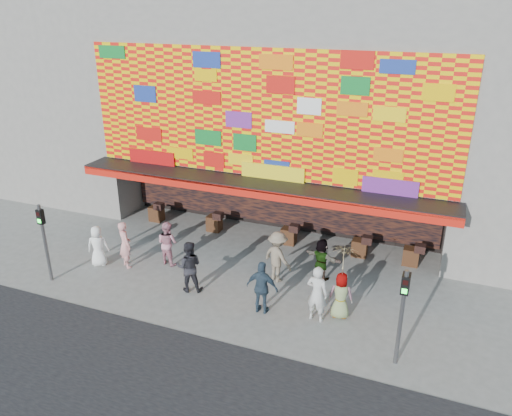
# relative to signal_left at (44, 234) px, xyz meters

# --- Properties ---
(ground) EXTENTS (90.00, 90.00, 0.00)m
(ground) POSITION_rel_signal_left_xyz_m (6.20, 1.50, -1.86)
(ground) COLOR slate
(ground) RESTS_ON ground
(shop_building) EXTENTS (15.20, 9.40, 10.00)m
(shop_building) POSITION_rel_signal_left_xyz_m (6.20, 9.68, 3.37)
(shop_building) COLOR gray
(shop_building) RESTS_ON ground
(neighbor_left) EXTENTS (11.00, 8.00, 12.00)m
(neighbor_left) POSITION_rel_signal_left_xyz_m (-6.80, 9.50, 4.14)
(neighbor_left) COLOR gray
(neighbor_left) RESTS_ON ground
(signal_left) EXTENTS (0.22, 0.20, 3.00)m
(signal_left) POSITION_rel_signal_left_xyz_m (0.00, 0.00, 0.00)
(signal_left) COLOR #59595B
(signal_left) RESTS_ON ground
(signal_right) EXTENTS (0.22, 0.20, 3.00)m
(signal_right) POSITION_rel_signal_left_xyz_m (12.40, 0.00, 0.00)
(signal_right) COLOR #59595B
(signal_right) RESTS_ON ground
(ped_a) EXTENTS (0.95, 0.82, 1.64)m
(ped_a) POSITION_rel_signal_left_xyz_m (0.93, 1.61, -1.04)
(ped_a) COLOR white
(ped_a) RESTS_ON ground
(ped_b) EXTENTS (0.82, 0.75, 1.87)m
(ped_b) POSITION_rel_signal_left_xyz_m (1.98, 1.91, -0.93)
(ped_b) COLOR pink
(ped_b) RESTS_ON ground
(ped_c) EXTENTS (1.11, 0.99, 1.89)m
(ped_c) POSITION_rel_signal_left_xyz_m (5.09, 1.28, -0.92)
(ped_c) COLOR #242328
(ped_c) RESTS_ON ground
(ped_d) EXTENTS (1.44, 1.20, 1.94)m
(ped_d) POSITION_rel_signal_left_xyz_m (7.76, 3.07, -0.89)
(ped_d) COLOR #796B58
(ped_d) RESTS_ON ground
(ped_e) EXTENTS (1.09, 0.47, 1.85)m
(ped_e) POSITION_rel_signal_left_xyz_m (7.97, 0.96, -0.94)
(ped_e) COLOR #2F4252
(ped_e) RESTS_ON ground
(ped_f) EXTENTS (1.55, 0.88, 1.59)m
(ped_f) POSITION_rel_signal_left_xyz_m (9.21, 3.78, -1.06)
(ped_f) COLOR gray
(ped_f) RESTS_ON ground
(ped_g) EXTENTS (0.84, 0.62, 1.59)m
(ped_g) POSITION_rel_signal_left_xyz_m (10.41, 1.63, -1.06)
(ped_g) COLOR gray
(ped_g) RESTS_ON ground
(ped_h) EXTENTS (0.76, 0.55, 1.93)m
(ped_h) POSITION_rel_signal_left_xyz_m (9.73, 1.20, -0.90)
(ped_h) COLOR beige
(ped_h) RESTS_ON ground
(ped_i) EXTENTS (0.97, 0.83, 1.75)m
(ped_i) POSITION_rel_signal_left_xyz_m (3.36, 2.73, -0.99)
(ped_i) COLOR #CE8598
(ped_i) RESTS_ON ground
(parasol) EXTENTS (1.06, 1.08, 1.76)m
(parasol) POSITION_rel_signal_left_xyz_m (10.41, 1.63, 0.25)
(parasol) COLOR #FCEB9F
(parasol) RESTS_ON ground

